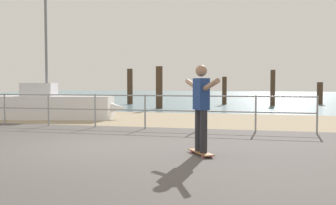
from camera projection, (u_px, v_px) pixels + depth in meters
name	position (u px, v px, depth m)	size (l,w,h in m)	color
ground_plane	(66.00, 157.00, 7.35)	(24.00, 10.00, 0.04)	#514C49
beach_strip	(169.00, 119.00, 15.09)	(24.00, 6.00, 0.04)	tan
sea_surface	(232.00, 96.00, 42.21)	(72.00, 50.00, 0.04)	slate
railing_fence	(95.00, 105.00, 12.14)	(13.07, 0.05, 1.05)	gray
sailboat	(59.00, 106.00, 15.07)	(5.07, 2.29, 5.49)	silver
skateboard	(201.00, 152.00, 7.45)	(0.60, 0.78, 0.08)	brown
skateboarder	(201.00, 103.00, 7.40)	(0.86, 1.26, 1.65)	#26262B
groyne_post_0	(130.00, 87.00, 25.59)	(0.36, 0.36, 2.34)	#422D1E
groyne_post_1	(159.00, 88.00, 21.25)	(0.37, 0.37, 2.31)	#422D1E
groyne_post_2	(224.00, 91.00, 25.33)	(0.30, 0.30, 1.82)	#422D1E
groyne_post_3	(273.00, 88.00, 23.96)	(0.29, 0.29, 2.21)	#422D1E
groyne_post_4	(320.00, 93.00, 25.56)	(0.38, 0.38, 1.46)	#422D1E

